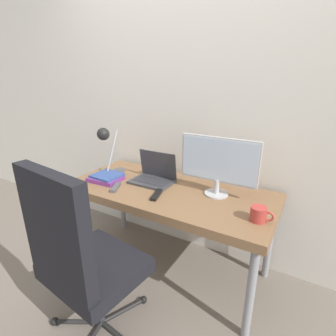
{
  "coord_description": "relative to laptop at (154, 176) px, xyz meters",
  "views": [
    {
      "loc": [
        0.89,
        -1.18,
        1.51
      ],
      "look_at": [
        0.02,
        0.32,
        0.88
      ],
      "focal_mm": 28.0,
      "sensor_mm": 36.0,
      "label": 1
    }
  ],
  "objects": [
    {
      "name": "ground_plane",
      "position": [
        0.17,
        -0.42,
        -0.75
      ],
      "size": [
        12.0,
        12.0,
        0.0
      ],
      "primitive_type": "plane",
      "color": "#70665B"
    },
    {
      "name": "wall_back",
      "position": [
        0.17,
        0.35,
        0.55
      ],
      "size": [
        8.0,
        0.05,
        2.6
      ],
      "color": "silver",
      "rests_on": "ground_plane"
    },
    {
      "name": "desk",
      "position": [
        0.17,
        -0.07,
        -0.11
      ],
      "size": [
        1.54,
        0.71,
        0.7
      ],
      "color": "brown",
      "rests_on": "ground_plane"
    },
    {
      "name": "laptop",
      "position": [
        0.0,
        0.0,
        0.0
      ],
      "size": [
        0.32,
        0.22,
        0.23
      ],
      "color": "#38383D",
      "rests_on": "desk"
    },
    {
      "name": "monitor",
      "position": [
        0.51,
        0.03,
        0.19
      ],
      "size": [
        0.55,
        0.17,
        0.41
      ],
      "color": "#B7B7BC",
      "rests_on": "desk"
    },
    {
      "name": "desk_lamp",
      "position": [
        -0.39,
        -0.08,
        0.25
      ],
      "size": [
        0.1,
        0.26,
        0.41
      ],
      "color": "#4C4C51",
      "rests_on": "desk"
    },
    {
      "name": "office_chair",
      "position": [
        0.07,
        -0.84,
        -0.16
      ],
      "size": [
        0.61,
        0.62,
        1.1
      ],
      "color": "black",
      "rests_on": "ground_plane"
    },
    {
      "name": "book_stack",
      "position": [
        -0.34,
        -0.17,
        -0.02
      ],
      "size": [
        0.25,
        0.22,
        0.05
      ],
      "color": "#753384",
      "rests_on": "desk"
    },
    {
      "name": "tv_remote",
      "position": [
        -0.17,
        -0.25,
        -0.04
      ],
      "size": [
        0.1,
        0.16,
        0.02
      ],
      "color": "#4C4C51",
      "rests_on": "desk"
    },
    {
      "name": "media_remote",
      "position": [
        0.16,
        -0.21,
        -0.04
      ],
      "size": [
        0.08,
        0.17,
        0.02
      ],
      "color": "black",
      "rests_on": "desk"
    },
    {
      "name": "mug",
      "position": [
        0.84,
        -0.19,
        -0.0
      ],
      "size": [
        0.13,
        0.09,
        0.09
      ],
      "color": "#B23833",
      "rests_on": "desk"
    }
  ]
}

